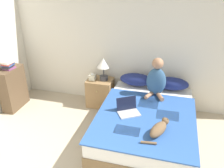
# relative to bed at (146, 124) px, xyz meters

# --- Properties ---
(wall_back) EXTENTS (5.67, 0.05, 2.55)m
(wall_back) POSITION_rel_bed_xyz_m (-0.50, 1.10, 1.02)
(wall_back) COLOR beige
(wall_back) RESTS_ON ground_plane
(bed) EXTENTS (1.51, 2.05, 0.52)m
(bed) POSITION_rel_bed_xyz_m (0.00, 0.00, 0.00)
(bed) COLOR brown
(bed) RESTS_ON ground_plane
(pillow_near) EXTENTS (0.64, 0.26, 0.24)m
(pillow_near) POSITION_rel_bed_xyz_m (-0.33, 0.87, 0.38)
(pillow_near) COLOR navy
(pillow_near) RESTS_ON bed
(pillow_far) EXTENTS (0.64, 0.26, 0.24)m
(pillow_far) POSITION_rel_bed_xyz_m (0.33, 0.87, 0.38)
(pillow_far) COLOR navy
(pillow_far) RESTS_ON bed
(person_sitting) EXTENTS (0.35, 0.34, 0.70)m
(person_sitting) POSITION_rel_bed_xyz_m (0.07, 0.59, 0.56)
(person_sitting) COLOR #33567A
(person_sitting) RESTS_ON bed
(cat_tabby) EXTENTS (0.35, 0.50, 0.17)m
(cat_tabby) POSITION_rel_bed_xyz_m (0.23, -0.53, 0.34)
(cat_tabby) COLOR brown
(cat_tabby) RESTS_ON bed
(laptop_open) EXTENTS (0.42, 0.40, 0.23)m
(laptop_open) POSITION_rel_bed_xyz_m (-0.28, -0.12, 0.31)
(laptop_open) COLOR #B7B7BC
(laptop_open) RESTS_ON bed
(nightstand) EXTENTS (0.50, 0.44, 0.57)m
(nightstand) POSITION_rel_bed_xyz_m (-1.05, 0.81, 0.03)
(nightstand) COLOR #937047
(nightstand) RESTS_ON ground_plane
(table_lamp) EXTENTS (0.25, 0.25, 0.46)m
(table_lamp) POSITION_rel_bed_xyz_m (-0.97, 0.83, 0.63)
(table_lamp) COLOR #38383D
(table_lamp) RESTS_ON nightstand
(tissue_box) EXTENTS (0.12, 0.12, 0.14)m
(tissue_box) POSITION_rel_bed_xyz_m (-1.19, 0.77, 0.37)
(tissue_box) COLOR beige
(tissue_box) RESTS_ON nightstand
(bookshelf) EXTENTS (0.24, 0.58, 0.84)m
(bookshelf) POSITION_rel_bed_xyz_m (-2.69, 0.28, 0.17)
(bookshelf) COLOR brown
(bookshelf) RESTS_ON ground_plane
(book_stack_top) EXTENTS (0.21, 0.25, 0.16)m
(book_stack_top) POSITION_rel_bed_xyz_m (-2.69, 0.28, 0.67)
(book_stack_top) COLOR #844270
(book_stack_top) RESTS_ON bookshelf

